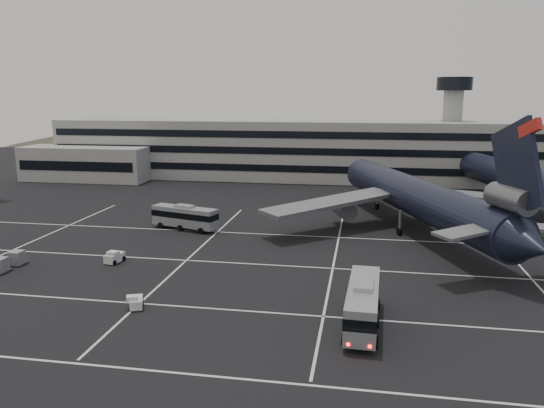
{
  "coord_description": "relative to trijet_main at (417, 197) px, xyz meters",
  "views": [
    {
      "loc": [
        15.22,
        -55.85,
        20.06
      ],
      "look_at": [
        2.65,
        15.9,
        5.0
      ],
      "focal_mm": 35.0,
      "sensor_mm": 36.0,
      "label": 1
    }
  ],
  "objects": [
    {
      "name": "bus_near",
      "position": [
        -7.59,
        -34.71,
        -3.03
      ],
      "size": [
        3.28,
        11.62,
        4.06
      ],
      "rotation": [
        0.0,
        0.0,
        -0.04
      ],
      "color": "gray",
      "rests_on": "ground"
    },
    {
      "name": "tug_a",
      "position": [
        -37.48,
        -21.67,
        -4.55
      ],
      "size": [
        1.96,
        2.7,
        1.58
      ],
      "rotation": [
        0.0,
        0.0,
        -0.21
      ],
      "color": "silver",
      "rests_on": "ground"
    },
    {
      "name": "trijet_far",
      "position": [
        19.32,
        21.5,
        0.18
      ],
      "size": [
        21.6,
        57.23,
        18.08
      ],
      "rotation": [
        0.0,
        0.0,
        0.22
      ],
      "color": "black",
      "rests_on": "ground"
    },
    {
      "name": "lane_markings",
      "position": [
        -22.17,
        -22.56,
        -5.24
      ],
      "size": [
        90.0,
        55.62,
        0.01
      ],
      "color": "silver",
      "rests_on": "ground"
    },
    {
      "name": "ground",
      "position": [
        -23.12,
        -23.29,
        -5.25
      ],
      "size": [
        260.0,
        260.0,
        0.0
      ],
      "primitive_type": "plane",
      "color": "black",
      "rests_on": "ground"
    },
    {
      "name": "bus_far",
      "position": [
        -34.39,
        -4.58,
        -3.19
      ],
      "size": [
        10.94,
        5.48,
        3.77
      ],
      "rotation": [
        0.0,
        0.0,
        1.27
      ],
      "color": "gray",
      "rests_on": "ground"
    },
    {
      "name": "terminal",
      "position": [
        -26.07,
        47.85,
        1.68
      ],
      "size": [
        125.0,
        26.0,
        24.0
      ],
      "color": "gray",
      "rests_on": "ground"
    },
    {
      "name": "tug_b",
      "position": [
        -28.95,
        -34.37,
        -4.65
      ],
      "size": [
        1.98,
        2.43,
        1.36
      ],
      "rotation": [
        0.0,
        0.0,
        0.38
      ],
      "color": "silver",
      "rests_on": "ground"
    },
    {
      "name": "hills",
      "position": [
        -5.13,
        146.71,
        -17.32
      ],
      "size": [
        352.0,
        180.0,
        44.0
      ],
      "color": "#38332B",
      "rests_on": "ground"
    },
    {
      "name": "trijet_main",
      "position": [
        0.0,
        0.0,
        0.0
      ],
      "size": [
        44.61,
        55.82,
        18.08
      ],
      "rotation": [
        0.0,
        0.0,
        0.35
      ],
      "color": "black",
      "rests_on": "ground"
    }
  ]
}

